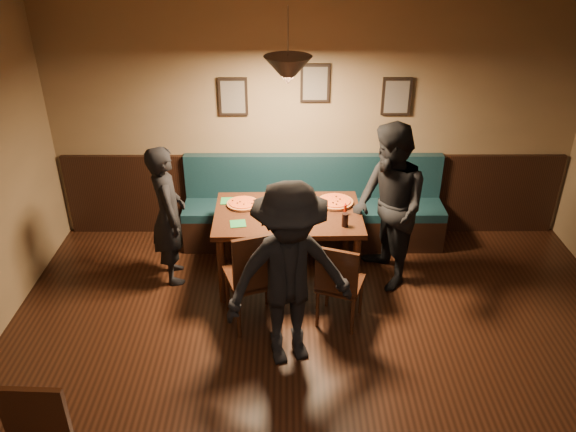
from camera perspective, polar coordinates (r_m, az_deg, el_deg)
The scene contains 22 objects.
ceiling at distance 2.81m, azimuth 6.41°, elevation 12.92°, with size 7.00×7.00×0.00m, color silver.
wall_back at distance 6.56m, azimuth 2.61°, elevation 9.37°, with size 6.00×6.00×0.00m, color #8C704F.
wainscot at distance 6.88m, azimuth 2.46°, elevation 2.19°, with size 5.88×0.06×1.00m, color black.
booth_bench at distance 6.64m, azimuth 2.56°, elevation 1.15°, with size 3.00×0.60×1.00m, color #0F232D, non-canonical shape.
picture_left at distance 6.46m, azimuth -5.49°, elevation 11.76°, with size 0.32×0.04×0.42m, color black.
picture_center at distance 6.40m, azimuth 2.71°, elevation 13.09°, with size 0.32×0.04×0.42m, color black.
picture_right at distance 6.54m, azimuth 10.75°, elevation 11.62°, with size 0.32×0.04×0.42m, color black.
pendant_lamp at distance 5.29m, azimuth -0.01°, elevation 14.33°, with size 0.44×0.44×0.25m, color black.
dining_table at distance 6.02m, azimuth -0.01°, elevation -3.01°, with size 1.49×0.96×0.80m, color black.
chair_near_left at distance 5.36m, azimuth -3.57°, elevation -5.82°, with size 0.47×0.47×1.06m, color black, non-canonical shape.
chair_near_right at distance 5.42m, azimuth 5.26°, elevation -6.51°, with size 0.40×0.40×0.89m, color black, non-canonical shape.
diner_left at distance 5.99m, azimuth -11.84°, elevation 0.08°, with size 0.55×0.36×1.51m, color black.
diner_right at distance 5.84m, azimuth 10.01°, elevation 0.81°, with size 0.85×0.66×1.75m, color black.
diner_front at distance 4.75m, azimuth 0.16°, elevation -6.06°, with size 1.10×0.63×1.70m, color black.
pizza_a at distance 5.97m, azimuth -4.54°, elevation 1.24°, with size 0.33×0.33×0.04m, color orange.
pizza_b at distance 5.66m, azimuth -0.28°, elevation -0.27°, with size 0.36×0.36×0.04m, color orange.
pizza_c at distance 6.01m, azimuth 4.73°, elevation 1.41°, with size 0.38×0.38×0.04m, color orange.
soda_glass at distance 5.57m, azimuth 5.71°, elevation -0.39°, with size 0.06×0.06×0.14m, color black.
tabasco_bottle at distance 5.78m, azimuth 5.73°, elevation 0.74°, with size 0.03×0.03×0.13m, color #8D1404.
napkin_a at distance 6.08m, azimuth -5.97°, elevation 1.51°, with size 0.16×0.16×0.01m, color #1E7236.
napkin_b at distance 5.63m, azimuth -5.01°, elevation -0.77°, with size 0.15×0.15×0.01m, color #1A652E.
cutlery_set at distance 5.50m, azimuth 0.37°, elevation -1.44°, with size 0.02×0.18×0.00m, color white.
Camera 1 is at (-0.31, -2.69, 3.55)m, focal length 35.69 mm.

